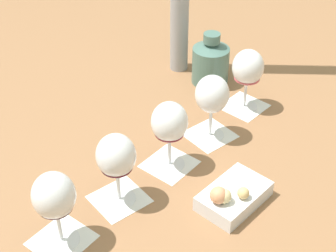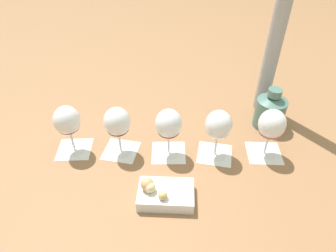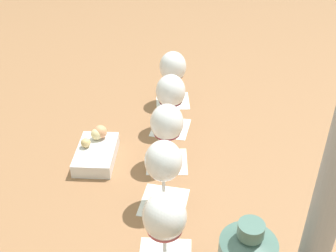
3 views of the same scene
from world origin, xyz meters
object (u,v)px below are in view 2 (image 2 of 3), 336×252
at_px(wine_glass_1, 218,127).
at_px(ceramic_vase, 270,110).
at_px(snack_dish, 164,193).
at_px(wine_glass_0, 272,126).
at_px(wine_glass_4, 67,122).
at_px(wine_glass_3, 117,124).
at_px(wine_glass_2, 168,126).

xyz_separation_m(wine_glass_1, ceramic_vase, (-0.09, -0.24, -0.05)).
height_order(wine_glass_1, ceramic_vase, wine_glass_1).
xyz_separation_m(ceramic_vase, snack_dish, (0.12, 0.47, -0.04)).
bearing_deg(wine_glass_0, wine_glass_4, 32.01).
bearing_deg(wine_glass_3, wine_glass_4, 31.10).
bearing_deg(snack_dish, wine_glass_1, -98.96).
bearing_deg(snack_dish, wine_glass_4, -0.22).
relative_size(wine_glass_0, wine_glass_3, 1.00).
relative_size(wine_glass_3, snack_dish, 0.92).
height_order(wine_glass_2, wine_glass_4, same).
relative_size(wine_glass_3, wine_glass_4, 1.00).
height_order(wine_glass_1, wine_glass_2, same).
bearing_deg(snack_dish, wine_glass_2, -59.86).
distance_m(ceramic_vase, snack_dish, 0.49).
bearing_deg(ceramic_vase, wine_glass_4, 44.70).
bearing_deg(ceramic_vase, wine_glass_3, 48.61).
bearing_deg(wine_glass_3, wine_glass_1, -149.20).
bearing_deg(snack_dish, wine_glass_3, -19.76).
bearing_deg(wine_glass_2, wine_glass_3, 28.89).
xyz_separation_m(wine_glass_4, snack_dish, (-0.35, 0.00, -0.09)).
distance_m(wine_glass_3, wine_glass_4, 0.15).
bearing_deg(wine_glass_2, snack_dish, 120.14).
relative_size(wine_glass_0, wine_glass_1, 1.00).
distance_m(wine_glass_2, snack_dish, 0.20).
distance_m(wine_glass_2, ceramic_vase, 0.39).
xyz_separation_m(wine_glass_4, ceramic_vase, (-0.48, -0.47, -0.05)).
relative_size(wine_glass_2, snack_dish, 0.92).
height_order(wine_glass_3, snack_dish, wine_glass_3).
relative_size(wine_glass_4, snack_dish, 0.92).
xyz_separation_m(wine_glass_1, snack_dish, (0.04, 0.23, -0.09)).
relative_size(wine_glass_4, ceramic_vase, 1.10).
bearing_deg(wine_glass_4, wine_glass_0, -147.99).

